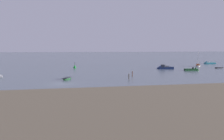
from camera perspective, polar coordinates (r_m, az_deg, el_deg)
The scene contains 12 objects.
ground_plane at distance 51.83m, azimuth -10.88°, elevation -2.98°, with size 800.00×800.00×0.00m, color slate.
mudflat_shore at distance 30.84m, azimuth -4.84°, elevation -8.10°, with size 249.43×29.15×0.17m, color #7A6B51.
motorboat_moored_0 at distance 121.75m, azimuth 20.37°, elevation 1.40°, with size 5.55×2.16×1.86m.
motorboat_moored_2 at distance 88.37m, azimuth 11.23°, elevation 0.45°, with size 6.01×3.54×2.16m.
rowboat_moored_0 at distance 96.96m, azimuth 22.43°, elevation 0.44°, with size 3.24×1.67×0.49m.
rowboat_moored_1 at distance 97.24m, azimuth 12.05°, elevation 0.73°, with size 1.57×3.63×0.56m.
motorboat_moored_6 at distance 84.26m, azimuth 17.38°, elevation 0.04°, with size 4.90×2.42×1.61m.
sailboat_moored_0 at distance 103.74m, azimuth 18.33°, elevation 0.91°, with size 4.19×5.65×6.18m.
rowboat_moored_3 at distance 58.73m, azimuth -9.84°, elevation -1.88°, with size 2.64×3.98×0.60m.
channel_buoy at distance 90.61m, azimuth -8.18°, elevation 0.69°, with size 0.90×0.90×2.30m.
mooring_post_near at distance 58.40m, azimuth 3.72°, elevation -1.39°, with size 0.22×0.22×1.47m.
mooring_post_left at distance 63.16m, azimuth 4.47°, elevation -0.85°, with size 0.22×0.22×1.65m.
Camera 1 is at (-1.48, -51.34, 7.00)m, focal length 41.69 mm.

